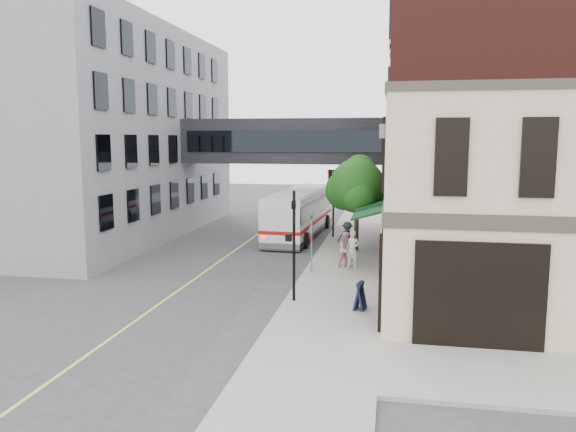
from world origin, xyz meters
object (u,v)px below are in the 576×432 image
at_px(bus, 300,211).
at_px(pedestrian_b, 346,250).
at_px(pedestrian_a, 353,249).
at_px(pedestrian_c, 347,237).
at_px(sandwich_board, 360,296).
at_px(newspaper_box, 351,251).

relative_size(bus, pedestrian_b, 6.39).
bearing_deg(pedestrian_a, pedestrian_b, -174.17).
height_order(bus, pedestrian_c, bus).
height_order(pedestrian_a, sandwich_board, pedestrian_a).
bearing_deg(sandwich_board, pedestrian_c, 109.59).
relative_size(pedestrian_c, sandwich_board, 1.64).
distance_m(bus, pedestrian_b, 10.27).
bearing_deg(bus, pedestrian_c, -56.41).
bearing_deg(sandwich_board, pedestrian_b, 111.42).
xyz_separation_m(pedestrian_b, newspaper_box, (0.11, 1.74, -0.42)).
xyz_separation_m(bus, pedestrian_b, (3.99, -9.44, -0.68)).
relative_size(bus, sandwich_board, 10.65).
bearing_deg(pedestrian_c, pedestrian_b, -98.82).
relative_size(pedestrian_c, newspaper_box, 1.82).
distance_m(bus, sandwich_board, 17.29).
height_order(newspaper_box, sandwich_board, sandwich_board).
distance_m(pedestrian_b, sandwich_board, 7.15).
relative_size(pedestrian_b, newspaper_box, 1.86).
distance_m(bus, pedestrian_c, 6.78).
xyz_separation_m(pedestrian_a, pedestrian_c, (-0.59, 3.90, -0.06)).
relative_size(bus, pedestrian_a, 6.08).
height_order(pedestrian_c, sandwich_board, pedestrian_c).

